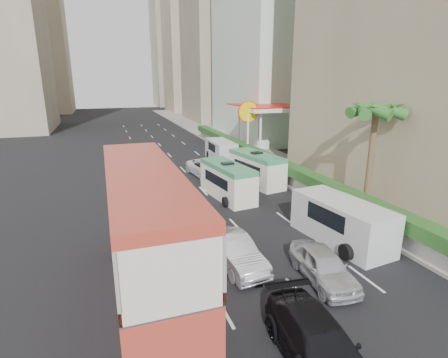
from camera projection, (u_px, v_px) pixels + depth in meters
name	position (u px, v px, depth m)	size (l,w,h in m)	color
ground_plane	(284.00, 267.00, 15.77)	(200.00, 200.00, 0.00)	black
double_decker_bus	(146.00, 234.00, 13.19)	(2.50, 11.00, 5.06)	#BB3C2B
car_silver_lane_a	(234.00, 266.00, 15.88)	(1.51, 4.32, 1.43)	silver
car_silver_lane_b	(322.00, 280.00, 14.72)	(1.62, 4.03, 1.37)	silver
van_asset	(207.00, 176.00, 30.63)	(2.40, 5.20, 1.44)	silver
minibus_near	(227.00, 181.00, 24.82)	(1.83, 5.49, 2.44)	silver
minibus_far	(256.00, 169.00, 28.13)	(1.87, 5.61, 2.49)	silver
panel_van_near	(341.00, 221.00, 18.01)	(2.21, 5.52, 2.21)	silver
panel_van_far	(221.00, 150.00, 36.66)	(2.02, 5.04, 2.02)	silver
sidewalk	(250.00, 151.00, 41.30)	(6.00, 120.00, 0.18)	#99968C
kerb_wall	(270.00, 169.00, 30.26)	(0.30, 44.00, 1.00)	silver
hedge	(270.00, 160.00, 30.03)	(1.10, 44.00, 0.70)	#2D6626
palm_tree	(370.00, 162.00, 20.94)	(0.36, 0.36, 6.40)	brown
shell_station	(265.00, 130.00, 39.07)	(6.50, 8.00, 5.50)	silver
tower_far_a	(193.00, 24.00, 89.64)	(14.00, 14.00, 44.00)	tan
tower_far_b	(176.00, 41.00, 110.18)	(14.00, 14.00, 40.00)	#A1937E
tower_left_b	(28.00, 16.00, 84.35)	(16.00, 16.00, 46.00)	tan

